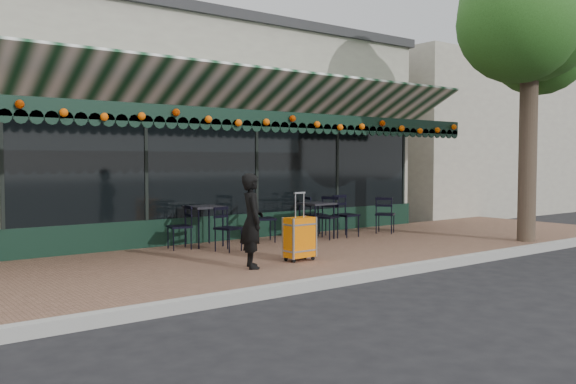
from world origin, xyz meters
TOP-DOWN VIEW (x-y plane):
  - ground at (0.00, 0.00)m, footprint 80.00×80.00m
  - sidewalk at (0.00, 2.00)m, footprint 18.00×4.00m
  - curb at (0.00, -0.08)m, footprint 18.00×0.16m
  - restaurant_building at (0.00, 7.84)m, footprint 12.00×9.60m
  - neighbor_building_right at (13.00, 8.00)m, footprint 12.00×8.00m
  - woman at (-0.65, 1.10)m, footprint 0.50×0.59m
  - suitcase at (0.30, 1.18)m, footprint 0.48×0.28m
  - cafe_table_a at (2.27, 3.09)m, footprint 0.59×0.59m
  - cafe_table_b at (-0.07, 3.53)m, footprint 0.60×0.60m
  - chair_a_left at (2.39, 2.95)m, footprint 0.56×0.56m
  - chair_a_right at (2.64, 3.58)m, footprint 0.52×0.52m
  - chair_a_front at (2.95, 2.95)m, footprint 0.47×0.47m
  - chair_a_extra at (4.04, 2.90)m, footprint 0.56×0.56m
  - chair_b_left at (-0.61, 3.45)m, footprint 0.45×0.45m
  - chair_b_right at (1.14, 3.34)m, footprint 0.57×0.57m
  - chair_b_front at (-0.05, 2.71)m, footprint 0.49×0.49m
  - street_tree at (5.51, 0.39)m, footprint 3.16×2.73m

SIDE VIEW (x-z plane):
  - ground at x=0.00m, z-range 0.00..0.00m
  - sidewalk at x=0.00m, z-range 0.00..0.15m
  - curb at x=0.00m, z-range 0.00..0.15m
  - suitcase at x=0.30m, z-range -0.03..1.04m
  - chair_b_front at x=-0.05m, z-range 0.15..0.93m
  - chair_b_left at x=-0.61m, z-range 0.15..0.93m
  - chair_a_extra at x=4.04m, z-range 0.15..0.95m
  - chair_a_right at x=2.64m, z-range 0.15..0.98m
  - chair_a_left at x=2.39m, z-range 0.15..1.01m
  - chair_a_front at x=2.95m, z-range 0.15..1.02m
  - chair_b_right at x=1.14m, z-range 0.15..1.03m
  - cafe_table_a at x=2.27m, z-range 0.44..1.17m
  - cafe_table_b at x=-0.07m, z-range 0.45..1.19m
  - woman at x=-0.65m, z-range 0.15..1.54m
  - restaurant_building at x=0.00m, z-range 0.02..4.52m
  - neighbor_building_right at x=13.00m, z-range 0.00..4.80m
  - street_tree at x=5.51m, z-range 1.50..7.31m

